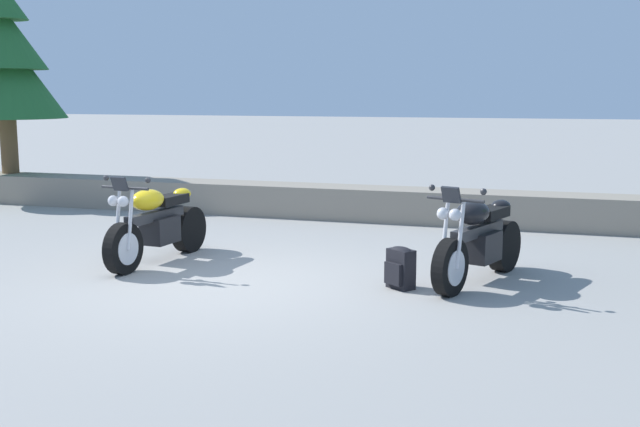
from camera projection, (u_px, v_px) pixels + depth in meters
ground_plane at (225, 282)px, 8.88m from camera, size 120.00×120.00×0.00m
stone_wall at (341, 202)px, 13.36m from camera, size 36.00×0.80×0.55m
motorcycle_yellow_near_left at (156, 225)px, 9.82m from camera, size 0.67×2.07×1.18m
motorcycle_black_centre at (478, 241)px, 8.76m from camera, size 0.93×2.00×1.18m
rider_backpack at (400, 267)px, 8.54m from camera, size 0.35×0.34×0.47m
pine_tree_far_left at (4, 61)px, 15.21m from camera, size 2.33×2.33×3.78m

